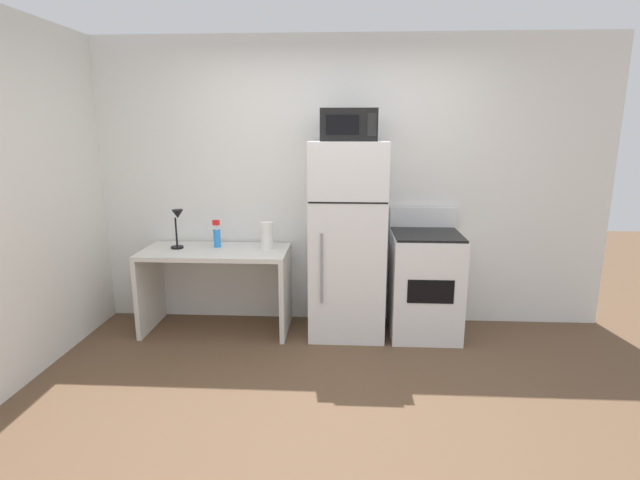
{
  "coord_description": "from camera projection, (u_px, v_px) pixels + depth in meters",
  "views": [
    {
      "loc": [
        0.14,
        -2.8,
        1.8
      ],
      "look_at": [
        -0.08,
        1.1,
        0.9
      ],
      "focal_mm": 27.35,
      "sensor_mm": 36.0,
      "label": 1
    }
  ],
  "objects": [
    {
      "name": "ground_plane",
      "position": [
        323.0,
        415.0,
        3.13
      ],
      "size": [
        12.0,
        12.0,
        0.0
      ],
      "primitive_type": "plane",
      "color": "brown"
    },
    {
      "name": "wall_back_white",
      "position": [
        332.0,
        184.0,
        4.5
      ],
      "size": [
        5.0,
        0.1,
        2.6
      ],
      "primitive_type": "cube",
      "color": "white",
      "rests_on": "ground"
    },
    {
      "name": "desk",
      "position": [
        216.0,
        273.0,
        4.36
      ],
      "size": [
        1.29,
        0.6,
        0.75
      ],
      "color": "silver",
      "rests_on": "ground"
    },
    {
      "name": "desk_lamp",
      "position": [
        177.0,
        222.0,
        4.29
      ],
      "size": [
        0.14,
        0.12,
        0.35
      ],
      "color": "black",
      "rests_on": "desk"
    },
    {
      "name": "spray_bottle",
      "position": [
        217.0,
        236.0,
        4.38
      ],
      "size": [
        0.06,
        0.06,
        0.25
      ],
      "color": "#2D8CEA",
      "rests_on": "desk"
    },
    {
      "name": "paper_towel_roll",
      "position": [
        267.0,
        235.0,
        4.33
      ],
      "size": [
        0.11,
        0.11,
        0.24
      ],
      "primitive_type": "cylinder",
      "color": "white",
      "rests_on": "desk"
    },
    {
      "name": "refrigerator",
      "position": [
        347.0,
        240.0,
        4.23
      ],
      "size": [
        0.65,
        0.62,
        1.7
      ],
      "color": "white",
      "rests_on": "ground"
    },
    {
      "name": "microwave",
      "position": [
        349.0,
        125.0,
        3.99
      ],
      "size": [
        0.46,
        0.35,
        0.26
      ],
      "color": "black",
      "rests_on": "refrigerator"
    },
    {
      "name": "oven_range",
      "position": [
        425.0,
        283.0,
        4.28
      ],
      "size": [
        0.59,
        0.61,
        1.1
      ],
      "color": "white",
      "rests_on": "ground"
    }
  ]
}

